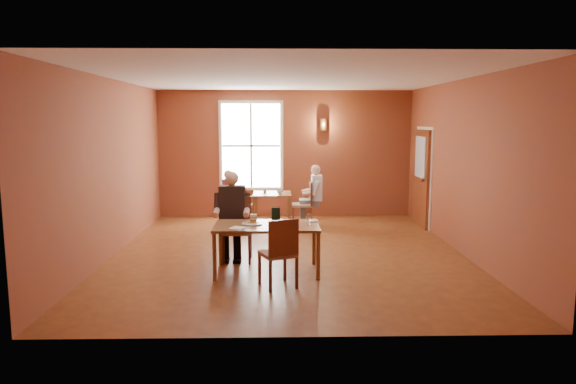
{
  "coord_description": "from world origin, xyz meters",
  "views": [
    {
      "loc": [
        -0.2,
        -8.71,
        2.3
      ],
      "look_at": [
        0.0,
        0.2,
        1.05
      ],
      "focal_mm": 32.0,
      "sensor_mm": 36.0,
      "label": 1
    }
  ],
  "objects_px": {
    "diner_white": "(303,197)",
    "diner_maroon": "(241,199)",
    "second_table": "(272,209)",
    "chair_diner_maroon": "(242,205)",
    "diner_main": "(237,219)",
    "chair_empty": "(278,252)",
    "chair_diner_white": "(302,204)",
    "main_table": "(267,249)",
    "chair_diner_main": "(237,230)"
  },
  "relations": [
    {
      "from": "chair_empty",
      "to": "chair_diner_white",
      "type": "xyz_separation_m",
      "value": [
        0.54,
        4.16,
        -0.0
      ]
    },
    {
      "from": "chair_diner_main",
      "to": "chair_diner_maroon",
      "type": "relative_size",
      "value": 1.12
    },
    {
      "from": "chair_diner_maroon",
      "to": "diner_maroon",
      "type": "height_order",
      "value": "diner_maroon"
    },
    {
      "from": "main_table",
      "to": "chair_diner_white",
      "type": "height_order",
      "value": "chair_diner_white"
    },
    {
      "from": "diner_white",
      "to": "diner_maroon",
      "type": "xyz_separation_m",
      "value": [
        -1.36,
        0.0,
        -0.05
      ]
    },
    {
      "from": "chair_diner_white",
      "to": "chair_empty",
      "type": "bearing_deg",
      "value": 172.65
    },
    {
      "from": "second_table",
      "to": "diner_main",
      "type": "bearing_deg",
      "value": -100.9
    },
    {
      "from": "diner_white",
      "to": "diner_maroon",
      "type": "height_order",
      "value": "diner_white"
    },
    {
      "from": "main_table",
      "to": "second_table",
      "type": "height_order",
      "value": "main_table"
    },
    {
      "from": "chair_diner_main",
      "to": "diner_main",
      "type": "xyz_separation_m",
      "value": [
        0.0,
        -0.03,
        0.18
      ]
    },
    {
      "from": "main_table",
      "to": "diner_maroon",
      "type": "relative_size",
      "value": 1.31
    },
    {
      "from": "chair_diner_main",
      "to": "second_table",
      "type": "height_order",
      "value": "chair_diner_main"
    },
    {
      "from": "main_table",
      "to": "second_table",
      "type": "bearing_deg",
      "value": 89.18
    },
    {
      "from": "chair_diner_main",
      "to": "chair_diner_maroon",
      "type": "height_order",
      "value": "chair_diner_main"
    },
    {
      "from": "diner_maroon",
      "to": "chair_diner_white",
      "type": "bearing_deg",
      "value": 90.0
    },
    {
      "from": "chair_diner_white",
      "to": "diner_maroon",
      "type": "height_order",
      "value": "diner_maroon"
    },
    {
      "from": "diner_maroon",
      "to": "chair_diner_maroon",
      "type": "bearing_deg",
      "value": 90.0
    },
    {
      "from": "second_table",
      "to": "chair_diner_white",
      "type": "relative_size",
      "value": 0.85
    },
    {
      "from": "chair_empty",
      "to": "second_table",
      "type": "bearing_deg",
      "value": 67.95
    },
    {
      "from": "diner_white",
      "to": "diner_maroon",
      "type": "distance_m",
      "value": 1.36
    },
    {
      "from": "diner_main",
      "to": "chair_empty",
      "type": "height_order",
      "value": "diner_main"
    },
    {
      "from": "second_table",
      "to": "chair_diner_white",
      "type": "distance_m",
      "value": 0.66
    },
    {
      "from": "second_table",
      "to": "chair_diner_maroon",
      "type": "relative_size",
      "value": 0.88
    },
    {
      "from": "chair_empty",
      "to": "diner_white",
      "type": "relative_size",
      "value": 0.76
    },
    {
      "from": "diner_main",
      "to": "diner_maroon",
      "type": "bearing_deg",
      "value": -87.4
    },
    {
      "from": "diner_white",
      "to": "chair_diner_maroon",
      "type": "bearing_deg",
      "value": 90.0
    },
    {
      "from": "chair_empty",
      "to": "chair_diner_maroon",
      "type": "xyz_separation_m",
      "value": [
        -0.76,
        4.16,
        -0.02
      ]
    },
    {
      "from": "chair_diner_white",
      "to": "main_table",
      "type": "bearing_deg",
      "value": 168.62
    },
    {
      "from": "chair_diner_white",
      "to": "diner_white",
      "type": "height_order",
      "value": "diner_white"
    },
    {
      "from": "chair_diner_main",
      "to": "chair_empty",
      "type": "height_order",
      "value": "chair_diner_main"
    },
    {
      "from": "chair_empty",
      "to": "diner_white",
      "type": "distance_m",
      "value": 4.2
    },
    {
      "from": "main_table",
      "to": "chair_diner_maroon",
      "type": "distance_m",
      "value": 3.53
    },
    {
      "from": "chair_diner_main",
      "to": "diner_white",
      "type": "distance_m",
      "value": 3.09
    },
    {
      "from": "diner_main",
      "to": "chair_diner_white",
      "type": "height_order",
      "value": "diner_main"
    },
    {
      "from": "second_table",
      "to": "chair_diner_maroon",
      "type": "distance_m",
      "value": 0.66
    },
    {
      "from": "main_table",
      "to": "chair_empty",
      "type": "relative_size",
      "value": 1.61
    },
    {
      "from": "diner_maroon",
      "to": "diner_white",
      "type": "bearing_deg",
      "value": 90.0
    },
    {
      "from": "diner_main",
      "to": "chair_empty",
      "type": "xyz_separation_m",
      "value": [
        0.66,
        -1.3,
        -0.21
      ]
    },
    {
      "from": "main_table",
      "to": "chair_diner_main",
      "type": "height_order",
      "value": "chair_diner_main"
    },
    {
      "from": "diner_white",
      "to": "chair_empty",
      "type": "bearing_deg",
      "value": 172.25
    },
    {
      "from": "main_table",
      "to": "chair_empty",
      "type": "distance_m",
      "value": 0.71
    },
    {
      "from": "main_table",
      "to": "chair_diner_main",
      "type": "xyz_separation_m",
      "value": [
        -0.5,
        0.65,
        0.15
      ]
    },
    {
      "from": "main_table",
      "to": "diner_white",
      "type": "distance_m",
      "value": 3.56
    },
    {
      "from": "chair_diner_maroon",
      "to": "diner_white",
      "type": "bearing_deg",
      "value": 90.0
    },
    {
      "from": "main_table",
      "to": "diner_maroon",
      "type": "xyz_separation_m",
      "value": [
        -0.63,
        3.48,
        0.23
      ]
    },
    {
      "from": "chair_diner_white",
      "to": "diner_maroon",
      "type": "xyz_separation_m",
      "value": [
        -1.33,
        0.0,
        0.11
      ]
    },
    {
      "from": "diner_main",
      "to": "chair_diner_maroon",
      "type": "height_order",
      "value": "diner_main"
    },
    {
      "from": "chair_empty",
      "to": "chair_diner_white",
      "type": "relative_size",
      "value": 1.01
    },
    {
      "from": "second_table",
      "to": "diner_white",
      "type": "distance_m",
      "value": 0.74
    },
    {
      "from": "diner_white",
      "to": "chair_diner_maroon",
      "type": "height_order",
      "value": "diner_white"
    }
  ]
}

